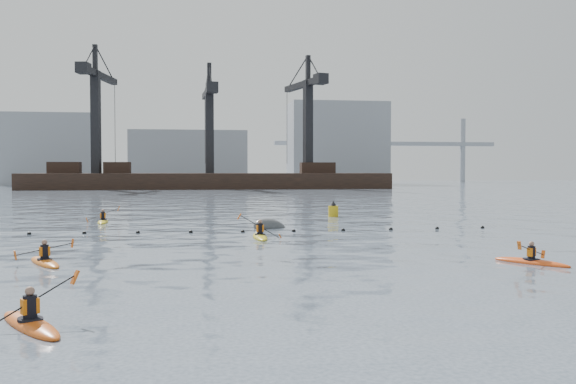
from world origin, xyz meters
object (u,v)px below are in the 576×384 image
Objects in this scene: kayaker_5 at (103,221)px; kayaker_4 at (531,261)px; kayaker_3 at (260,236)px; mooring_buoy at (270,228)px; kayaker_2 at (45,261)px; kayaker_0 at (30,323)px; nav_buoy at (333,211)px.

kayaker_4 is at bearing -53.27° from kayaker_5.
kayaker_3 is 5.67m from mooring_buoy.
kayaker_3 is at bearing 13.31° from kayaker_2.
kayaker_3 is at bearing -101.53° from mooring_buoy.
kayaker_5 is 1.44× the size of mooring_buoy.
kayaker_4 is at bearing -8.98° from kayaker_0.
kayaker_2 is at bearing -139.76° from kayaker_3.
kayaker_0 reaches higher than kayaker_2.
nav_buoy reaches higher than kayaker_4.
mooring_buoy is (11.04, -5.62, -0.10)m from kayaker_5.
kayaker_5 is 2.35× the size of nav_buoy.
kayaker_4 is 29.07m from kayaker_5.
mooring_buoy is (8.08, 23.33, -0.10)m from kayaker_0.
nav_buoy reaches higher than kayaker_0.
mooring_buoy is 10.59m from nav_buoy.
kayaker_0 is 0.97× the size of kayaker_2.
kayaker_3 is 2.44× the size of nav_buoy.
mooring_buoy is (10.21, 13.43, -0.10)m from kayaker_2.
nav_buoy reaches higher than kayaker_2.
kayaker_4 is 2.01× the size of nav_buoy.
kayaker_5 is (-19.47, 21.59, 0.01)m from kayaker_4.
kayaker_2 is 0.97× the size of kayaker_5.
kayaker_3 is at bearing -116.33° from nav_buoy.
kayaker_3 is 1.21× the size of kayaker_4.
kayaker_3 is 15.97m from nav_buoy.
kayaker_0 is 19.08m from kayaker_3.
kayaker_5 is 17.28m from nav_buoy.
kayaker_0 is 1.09× the size of kayaker_4.
kayaker_5 is at bearing 130.83° from kayaker_3.
nav_buoy is at bearing 55.79° from mooring_buoy.
nav_buoy is at bearing 62.96° from kayaker_3.
mooring_buoy is at bearing 25.13° from kayaker_2.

